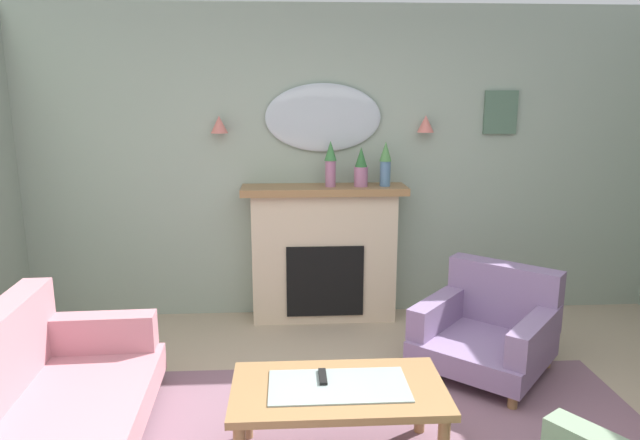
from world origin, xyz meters
name	(u,v)px	position (x,y,z in m)	size (l,w,h in m)	color
wall_back	(346,164)	(0.00, 2.55, 1.31)	(6.45, 0.10, 2.62)	#93A393
fireplace	(324,255)	(-0.21, 2.33, 0.57)	(1.36, 0.36, 1.16)	beige
mantel_vase_right	(331,162)	(-0.16, 2.30, 1.36)	(0.10, 0.10, 0.37)	#9E6084
mantel_vase_centre	(361,168)	(0.09, 2.30, 1.31)	(0.11, 0.11, 0.32)	#9E6084
mantel_vase_left	(385,162)	(0.29, 2.30, 1.36)	(0.10, 0.10, 0.37)	#4C7093
wall_mirror	(323,118)	(-0.21, 2.47, 1.71)	(0.96, 0.06, 0.56)	#B2BCC6
wall_sconce_left	(219,124)	(-1.06, 2.42, 1.66)	(0.14, 0.14, 0.14)	#D17066
wall_sconce_right	(426,124)	(0.64, 2.42, 1.66)	(0.14, 0.14, 0.14)	#D17066
framed_picture	(501,112)	(1.29, 2.48, 1.75)	(0.28, 0.03, 0.36)	#4C6B56
coffee_table	(338,396)	(-0.26, 0.35, 0.38)	(1.10, 0.60, 0.45)	olive
tv_remote	(323,377)	(-0.34, 0.43, 0.45)	(0.04, 0.16, 0.02)	black
floral_couch	(31,410)	(-1.84, 0.42, 0.32)	(0.92, 1.75, 0.76)	#B77A84
armchair_near_fireplace	(489,327)	(0.89, 1.36, 0.31)	(1.14, 1.14, 0.71)	gray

